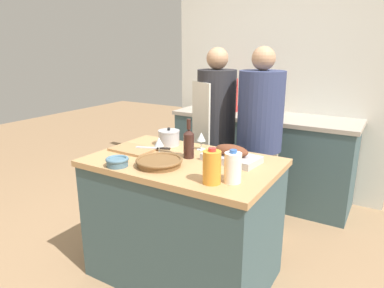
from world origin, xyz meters
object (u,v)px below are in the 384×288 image
Objects in this scene: stand_mixer at (229,98)px; condiment_bottle_extra at (204,105)px; knife_chef at (154,148)px; condiment_bottle_tall at (270,107)px; milk_jug at (233,167)px; mixing_bowl at (117,161)px; person_cook_aproned at (216,130)px; wine_glass_right at (159,143)px; wine_bottle_green at (189,143)px; wine_glass_left at (201,138)px; condiment_bottle_short at (269,110)px; stock_pot at (169,138)px; person_cook_guest at (259,137)px; wicker_basket at (159,162)px; cutting_board at (133,149)px; roasting_pan at (231,155)px; juice_jug at (212,167)px.

condiment_bottle_extra is at bearing -151.02° from stand_mixer.
knife_chef is 1.66m from condiment_bottle_tall.
milk_jug is 1.94m from stand_mixer.
mixing_bowl is 1.15m from person_cook_aproned.
wine_glass_right is 1.59m from stand_mixer.
wine_bottle_green is 0.21m from wine_glass_left.
condiment_bottle_short is (0.09, 1.24, 0.02)m from wine_glass_left.
condiment_bottle_extra is (-0.35, 1.18, 0.05)m from stock_pot.
milk_jug is 0.52× the size of stand_mixer.
person_cook_guest is at bearing -77.28° from condiment_bottle_short.
mixing_bowl is 0.38m from knife_chef.
stand_mixer reaches higher than condiment_bottle_tall.
wine_bottle_green reaches higher than milk_jug.
condiment_bottle_tall is at bearing 102.84° from milk_jug.
condiment_bottle_tall is 1.00× the size of condiment_bottle_short.
wine_glass_left is at bearing -61.85° from condiment_bottle_extra.
person_cook_aproned is (-0.12, 1.01, -0.02)m from wicker_basket.
wine_glass_right is at bearing -69.47° from stock_pot.
wine_bottle_green is (0.07, 0.24, 0.08)m from wicker_basket.
wine_glass_left is at bearing 33.77° from cutting_board.
cutting_board is 1.58m from stand_mixer.
mixing_bowl is 0.58× the size of knife_chef.
person_cook_aproned is at bearing 104.05° from wine_bottle_green.
wicker_basket is 2.04× the size of mixing_bowl.
knife_chef is at bearing 29.39° from cutting_board.
mixing_bowl is 0.93× the size of condiment_bottle_short.
condiment_bottle_tall is at bearing 88.95° from wine_glass_left.
roasting_pan is 2.88× the size of wine_glass_right.
cutting_board is 2.32× the size of wine_glass_right.
condiment_bottle_tall is (-0.43, 1.88, 0.02)m from milk_jug.
wine_glass_right is at bearing -123.59° from person_cook_guest.
condiment_bottle_extra is at bearing -173.66° from condiment_bottle_short.
condiment_bottle_extra reaches higher than wicker_basket.
milk_jug is (0.72, -0.43, 0.03)m from stock_pot.
person_cook_guest is (0.22, 0.75, -0.10)m from wine_bottle_green.
condiment_bottle_short reaches higher than stock_pot.
roasting_pan is 0.24× the size of person_cook_guest.
condiment_bottle_short is 0.72m from person_cook_guest.
condiment_bottle_short is 0.10× the size of person_cook_guest.
person_cook_aproned is (-0.26, -0.67, -0.10)m from condiment_bottle_short.
mixing_bowl is 0.64m from juice_jug.
stand_mixer reaches higher than roasting_pan.
wine_bottle_green is (-0.34, 0.32, 0.01)m from juice_jug.
condiment_bottle_short is at bearing 75.86° from knife_chef.
roasting_pan is at bearing 11.47° from cutting_board.
juice_jug is at bearing 5.30° from mixing_bowl.
wine_glass_right is 0.54× the size of knife_chef.
knife_chef is 0.77m from person_cook_aproned.
condiment_bottle_extra reaches higher than cutting_board.
wine_glass_left is at bearing 35.80° from knife_chef.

